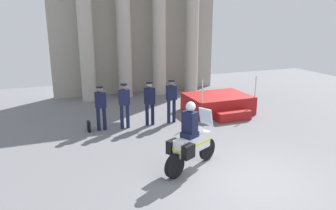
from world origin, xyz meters
TOP-DOWN VIEW (x-y plane):
  - ground_plane at (0.00, 0.00)m, footprint 28.00×28.00m
  - colonnade_backdrop at (0.19, 10.35)m, footprint 8.78×1.55m
  - reviewing_stand at (2.28, 5.65)m, footprint 2.60×2.49m
  - officer_in_row_0 at (-2.78, 5.23)m, footprint 0.38×0.24m
  - officer_in_row_1 at (-1.95, 5.12)m, footprint 0.38×0.24m
  - officer_in_row_2 at (-0.98, 5.12)m, footprint 0.38×0.24m
  - officer_in_row_3 at (-0.10, 5.12)m, footprint 0.38×0.24m
  - motorcycle_with_rider at (-1.11, 1.24)m, footprint 1.91×1.14m
  - briefcase_on_ground at (-3.24, 5.27)m, footprint 0.10×0.32m

SIDE VIEW (x-z plane):
  - ground_plane at x=0.00m, z-range 0.00..0.00m
  - briefcase_on_ground at x=-3.24m, z-range 0.00..0.36m
  - reviewing_stand at x=2.28m, z-range -0.46..1.19m
  - motorcycle_with_rider at x=-1.11m, z-range -0.16..1.74m
  - officer_in_row_0 at x=-2.78m, z-range 0.15..1.79m
  - officer_in_row_2 at x=-0.98m, z-range 0.15..1.83m
  - officer_in_row_1 at x=-1.95m, z-range 0.15..1.84m
  - officer_in_row_3 at x=-0.10m, z-range 0.16..1.85m
  - colonnade_backdrop at x=0.19m, z-range 0.07..8.23m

